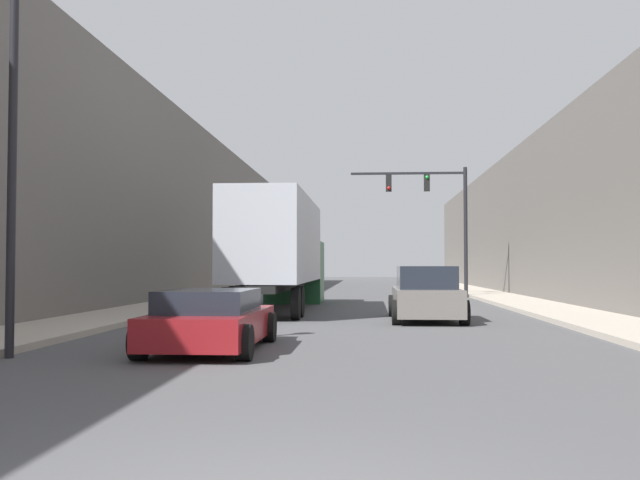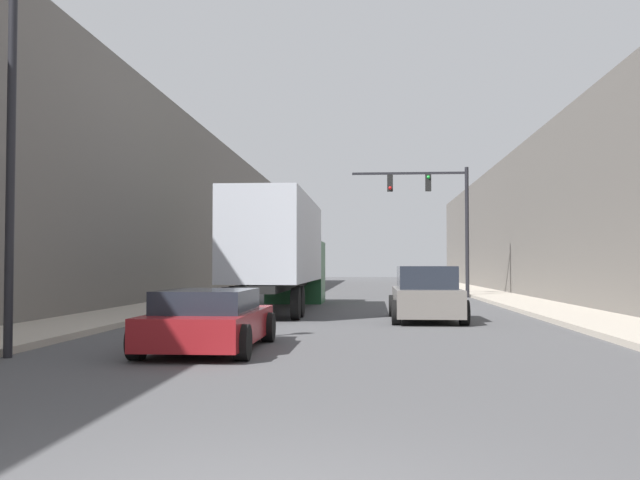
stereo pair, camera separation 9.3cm
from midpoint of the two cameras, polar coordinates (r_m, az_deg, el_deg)
name	(u,v)px [view 1 (the left image)]	position (r m, az deg, el deg)	size (l,w,h in m)	color
sidewalk_right	(506,299)	(35.24, 14.59, -4.58)	(2.62, 80.00, 0.15)	#B2A899
sidewalk_left	(208,298)	(35.54, -9.05, -4.60)	(2.62, 80.00, 0.15)	#B2A899
building_right	(597,216)	(36.33, 21.23, 1.77)	(6.00, 80.00, 8.01)	#66605B
building_left	(123,205)	(36.83, -15.56, 2.73)	(6.00, 80.00, 9.38)	#66605B
semi_truck	(281,250)	(26.86, -3.25, -0.77)	(2.46, 12.73, 4.06)	#B2B7C1
sedan_car	(211,320)	(14.25, -8.90, -6.36)	(2.13, 4.40, 1.19)	maroon
suv_car	(426,295)	(21.78, 8.32, -4.37)	(2.13, 4.60, 1.64)	slate
traffic_signal_gantry	(439,208)	(38.06, 9.45, 2.54)	(6.13, 0.35, 6.85)	black
street_lamp	(13,100)	(14.34, -23.51, 10.24)	(0.44, 0.44, 7.36)	black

